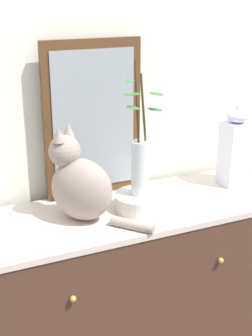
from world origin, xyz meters
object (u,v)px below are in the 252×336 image
Objects in this scene: mirror_leaning at (93,120)px; cat_sitting at (80,183)px; vase_glass_clear at (140,162)px; jar_lidded_porcelain at (235,148)px; bowl_porcelain at (140,201)px; sideboard at (126,297)px.

mirror_leaning is 0.31m from cat_sitting.
cat_sitting is 0.25m from vase_glass_clear.
vase_glass_clear is at bearing -4.58° from cat_sitting.
jar_lidded_porcelain is (0.62, -0.16, -0.16)m from mirror_leaning.
vase_glass_clear reaches higher than bowl_porcelain.
vase_glass_clear is (0.05, -0.02, 0.63)m from sideboard.
sideboard is 0.46m from bowl_porcelain.
mirror_leaning is 1.23× the size of vase_glass_clear.
cat_sitting reaches higher than sideboard.
sideboard is at bearing 161.35° from bowl_porcelain.
mirror_leaning is 0.28m from vase_glass_clear.
bowl_porcelain is 0.53m from jar_lidded_porcelain.
sideboard is at bearing 159.12° from vase_glass_clear.
mirror_leaning is 0.39m from bowl_porcelain.
sideboard is 3.79× the size of jar_lidded_porcelain.
jar_lidded_porcelain is (0.51, 0.07, 0.14)m from bowl_porcelain.
sideboard is 3.67× the size of cat_sitting.
sideboard is 2.15× the size of mirror_leaning.
cat_sitting is at bearing 175.42° from vase_glass_clear.
vase_glass_clear reaches higher than cat_sitting.
cat_sitting is at bearing -176.05° from jar_lidded_porcelain.
jar_lidded_porcelain is at bearing 8.07° from vase_glass_clear.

